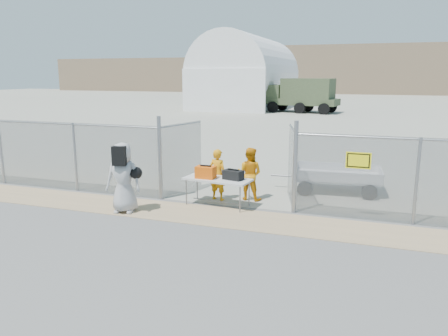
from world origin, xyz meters
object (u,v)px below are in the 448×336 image
at_px(visitor, 123,178).
at_px(folding_table, 218,192).
at_px(security_worker_right, 250,174).
at_px(security_worker_left, 218,175).
at_px(utility_trailer, 337,179).

bearing_deg(visitor, folding_table, 19.64).
distance_m(security_worker_right, visitor, 3.67).
xyz_separation_m(security_worker_left, utility_trailer, (3.28, 2.12, -0.35)).
bearing_deg(folding_table, security_worker_right, 59.96).
height_order(folding_table, utility_trailer, utility_trailer).
height_order(security_worker_left, visitor, visitor).
xyz_separation_m(folding_table, security_worker_left, (-0.19, 0.57, 0.37)).
distance_m(folding_table, security_worker_right, 1.20).
xyz_separation_m(security_worker_left, security_worker_right, (0.88, 0.34, 0.02)).
bearing_deg(utility_trailer, security_worker_left, -151.84).
bearing_deg(security_worker_right, utility_trailer, -137.87).
bearing_deg(visitor, security_worker_left, 31.78).
height_order(security_worker_right, utility_trailer, security_worker_right).
bearing_deg(folding_table, visitor, -141.16).
distance_m(folding_table, utility_trailer, 4.09).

